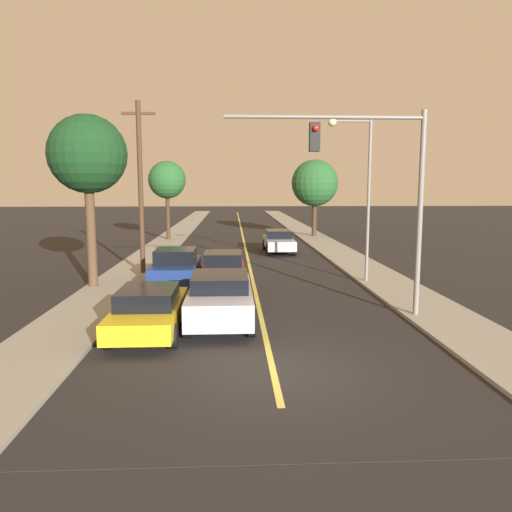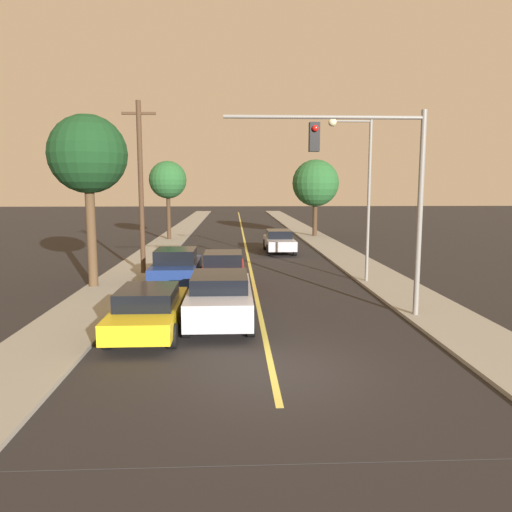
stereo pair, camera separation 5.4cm
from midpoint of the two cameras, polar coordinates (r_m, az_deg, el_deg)
ground_plane at (r=12.10m, az=1.82°, el=-13.03°), size 200.00×200.00×0.00m
road_surface at (r=47.47m, az=-1.66°, el=2.70°), size 9.48×80.00×0.01m
sidewalk_left at (r=47.72m, az=-8.87°, el=2.71°), size 2.50×80.00×0.12m
sidewalk_right at (r=47.95m, az=5.53°, el=2.79°), size 2.50×80.00×0.12m
car_near_lane_front at (r=15.97m, az=-4.18°, el=-4.64°), size 2.08×5.09×1.61m
car_near_lane_second at (r=21.27m, az=-3.83°, el=-1.64°), size 1.91×4.30×1.59m
car_outer_lane_front at (r=15.18m, az=-12.21°, el=-5.95°), size 1.96×4.83×1.40m
car_outer_lane_second at (r=22.26m, az=-9.17°, el=-1.26°), size 2.05×4.51×1.63m
car_far_oncoming at (r=32.98m, az=2.55°, el=1.75°), size 1.91×5.08×1.48m
traffic_signal_mast at (r=16.53m, az=13.36°, el=8.97°), size 6.41×0.42×6.61m
streetlamp_right at (r=22.57m, az=11.63°, el=8.76°), size 1.94×0.36×7.16m
utility_pole_left at (r=24.90m, az=-13.13°, el=7.91°), size 1.60×0.24×8.25m
tree_left_near at (r=22.10m, az=-18.76°, el=10.81°), size 3.24×3.24×7.16m
tree_left_far at (r=40.78m, az=-10.17°, el=8.52°), size 2.98×2.98×6.24m
tree_right_near at (r=43.32m, az=6.69°, el=8.26°), size 3.98×3.98×6.50m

